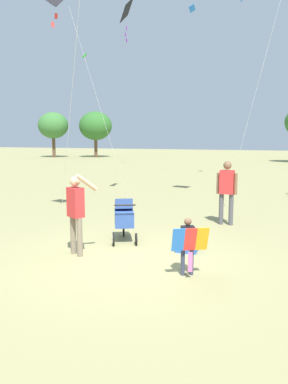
# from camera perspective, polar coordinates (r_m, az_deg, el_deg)

# --- Properties ---
(ground_plane) EXTENTS (120.00, 120.00, 0.00)m
(ground_plane) POSITION_cam_1_polar(r_m,az_deg,el_deg) (8.07, -2.68, -9.80)
(ground_plane) COLOR #938E5B
(child_with_butterfly_kite) EXTENTS (0.65, 0.49, 1.06)m
(child_with_butterfly_kite) POSITION_cam_1_polar(r_m,az_deg,el_deg) (6.98, 6.53, -7.29)
(child_with_butterfly_kite) COLOR #33384C
(child_with_butterfly_kite) RESTS_ON ground
(person_adult_flyer) EXTENTS (0.67, 0.48, 1.76)m
(person_adult_flyer) POSITION_cam_1_polar(r_m,az_deg,el_deg) (8.16, -10.06, -2.35)
(person_adult_flyer) COLOR #7F705B
(person_adult_flyer) RESTS_ON ground
(stroller) EXTENTS (0.80, 1.11, 1.03)m
(stroller) POSITION_cam_1_polar(r_m,az_deg,el_deg) (9.21, -2.97, -3.58)
(stroller) COLOR black
(stroller) RESTS_ON ground
(kite_adult_black) EXTENTS (2.55, 2.50, 6.60)m
(kite_adult_black) POSITION_cam_1_polar(r_m,az_deg,el_deg) (11.49, -13.11, 25.35)
(kite_adult_black) COLOR black
(kite_adult_black) RESTS_ON ground
(kite_orange_delta) EXTENTS (1.69, 2.28, 7.65)m
(kite_orange_delta) POSITION_cam_1_polar(r_m,az_deg,el_deg) (15.79, -2.78, 24.57)
(kite_orange_delta) COLOR black
(kite_orange_delta) RESTS_ON ground
(distant_kites_cluster) EXTENTS (27.90, 11.88, 10.29)m
(distant_kites_cluster) POSITION_cam_1_polar(r_m,az_deg,el_deg) (27.63, 7.22, 26.34)
(distant_kites_cluster) COLOR green
(person_red_shirt) EXTENTS (0.58, 0.26, 1.81)m
(person_red_shirt) POSITION_cam_1_polar(r_m,az_deg,el_deg) (11.03, 12.16, 0.65)
(person_red_shirt) COLOR #4C4C51
(person_red_shirt) RESTS_ON ground
(cooler_box) EXTENTS (0.45, 0.33, 0.35)m
(cooler_box) POSITION_cam_1_polar(r_m,az_deg,el_deg) (8.49, 6.38, -7.66)
(cooler_box) COLOR #2D5BB7
(cooler_box) RESTS_ON ground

